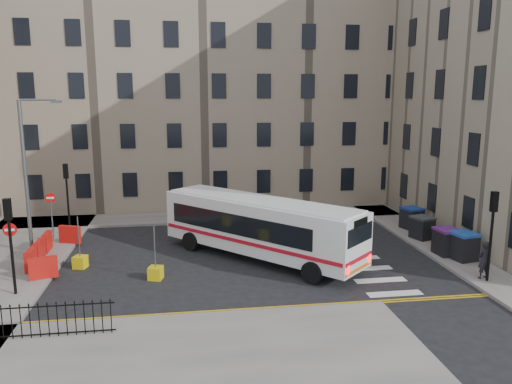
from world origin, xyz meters
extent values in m
plane|color=black|center=(0.00, 0.00, 0.00)|extent=(120.00, 120.00, 0.00)
cube|color=slate|center=(-6.00, 8.60, 0.07)|extent=(36.00, 3.20, 0.15)
cube|color=slate|center=(9.00, 4.00, 0.07)|extent=(2.40, 26.00, 0.15)
cube|color=slate|center=(-14.00, 1.00, 0.07)|extent=(6.00, 22.00, 0.15)
cube|color=slate|center=(-7.00, -10.00, 0.07)|extent=(20.00, 6.00, 0.15)
cube|color=gray|center=(-7.00, 15.50, 8.00)|extent=(38.00, 10.50, 16.00)
cylinder|color=black|center=(8.60, -5.50, 1.75)|extent=(0.12, 0.12, 3.20)
cube|color=black|center=(8.60, -5.50, 3.80)|extent=(0.28, 0.22, 0.90)
cylinder|color=black|center=(-12.00, 6.50, 1.75)|extent=(0.12, 0.12, 3.20)
cube|color=black|center=(-12.00, 6.50, 3.80)|extent=(0.28, 0.22, 0.90)
cylinder|color=black|center=(-12.00, -4.00, 1.75)|extent=(0.12, 0.12, 3.20)
cube|color=black|center=(-12.00, -4.00, 3.80)|extent=(0.28, 0.22, 0.90)
cylinder|color=#595B5E|center=(-13.00, 2.00, 4.15)|extent=(0.20, 0.20, 8.00)
cube|color=#595B5E|center=(-13.00, 2.00, 8.22)|extent=(0.50, 0.22, 0.14)
cylinder|color=#595B5E|center=(-12.50, 4.50, 1.35)|extent=(0.08, 0.08, 2.40)
cube|color=red|center=(-12.50, 4.50, 2.85)|extent=(0.60, 0.04, 0.60)
cylinder|color=#595B5E|center=(-12.50, -2.50, 1.35)|extent=(0.08, 0.08, 2.40)
cube|color=red|center=(-12.50, -2.50, 2.85)|extent=(0.60, 0.04, 0.60)
cube|color=red|center=(-12.20, -1.00, 0.65)|extent=(0.25, 1.25, 1.00)
cube|color=red|center=(-12.20, 0.50, 0.65)|extent=(0.25, 1.25, 1.00)
cube|color=red|center=(-12.20, 2.00, 0.65)|extent=(0.25, 1.25, 1.00)
cube|color=red|center=(-11.30, 3.30, 0.65)|extent=(1.26, 0.66, 1.00)
cube|color=red|center=(-11.30, -2.30, 0.65)|extent=(1.26, 0.66, 1.00)
cube|color=silver|center=(-1.03, -0.53, 1.80)|extent=(9.60, 10.03, 2.57)
cube|color=black|center=(-2.33, -1.03, 2.01)|extent=(6.22, 6.66, 1.03)
cube|color=black|center=(-0.43, 0.73, 2.01)|extent=(6.22, 6.66, 1.03)
cube|color=black|center=(-4.89, 3.62, 2.06)|extent=(1.70, 1.59, 1.13)
cube|color=black|center=(2.84, -4.67, 2.32)|extent=(1.70, 1.59, 0.82)
cube|color=#AD0E1E|center=(-1.98, -1.41, 1.18)|extent=(7.61, 8.16, 0.19)
cube|color=#AD0E1E|center=(-0.08, 0.36, 1.18)|extent=(7.61, 8.16, 0.19)
cube|color=#FF0C0C|center=(2.09, -5.38, 0.93)|extent=(0.20, 0.19, 0.41)
cube|color=#FF0C0C|center=(3.60, -3.98, 0.93)|extent=(0.20, 0.19, 0.41)
cylinder|color=black|center=(-4.56, 1.38, 0.51)|extent=(0.91, 0.95, 1.03)
cylinder|color=black|center=(-2.68, 3.14, 0.51)|extent=(0.91, 0.95, 1.03)
cylinder|color=black|center=(0.77, -4.34, 0.51)|extent=(0.91, 0.95, 1.03)
cylinder|color=black|center=(2.65, -2.58, 0.51)|extent=(0.91, 0.95, 1.03)
cube|color=black|center=(9.12, -2.56, 0.79)|extent=(1.26, 1.40, 1.28)
cube|color=#1B4599|center=(9.12, -2.56, 1.49)|extent=(1.33, 1.46, 0.13)
cube|color=black|center=(8.70, -1.69, 0.78)|extent=(1.11, 1.27, 1.26)
cube|color=#541B66|center=(8.70, -1.69, 1.47)|extent=(1.17, 1.32, 0.13)
cube|color=black|center=(9.23, -0.75, 0.66)|extent=(1.04, 1.14, 1.01)
cube|color=#19702F|center=(9.23, -0.75, 1.22)|extent=(1.09, 1.19, 0.11)
cube|color=black|center=(8.82, 1.28, 0.74)|extent=(1.27, 1.37, 1.18)
cube|color=#323134|center=(8.82, 1.28, 1.39)|extent=(1.33, 1.43, 0.12)
cube|color=black|center=(9.20, 3.46, 0.76)|extent=(1.28, 1.39, 1.22)
cube|color=navy|center=(9.20, 3.46, 1.43)|extent=(1.35, 1.46, 0.13)
imported|color=black|center=(8.57, -5.18, 1.03)|extent=(0.72, 0.55, 1.75)
cube|color=yellow|center=(-10.00, -0.63, 0.30)|extent=(0.75, 0.75, 0.60)
cube|color=gold|center=(-6.25, -2.75, 0.30)|extent=(0.74, 0.74, 0.60)
camera|label=1|loc=(-4.83, -25.10, 8.40)|focal=35.00mm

